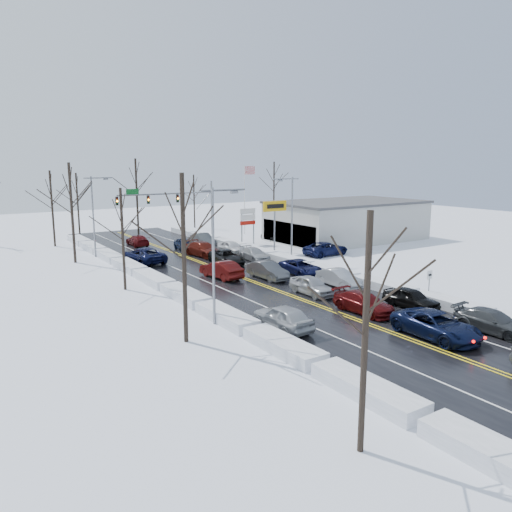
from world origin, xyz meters
TOP-DOWN VIEW (x-y plane):
  - ground at (0.00, 0.00)m, footprint 160.00×160.00m
  - road_surface at (0.00, 2.00)m, footprint 14.00×84.00m
  - snow_bank_left at (-7.60, 2.00)m, footprint 1.68×72.00m
  - snow_bank_right at (7.60, 2.00)m, footprint 1.68×72.00m
  - traffic_signal_mast at (3.45, 27.99)m, footprint 13.28×0.39m
  - tires_plus_sign at (10.50, 15.99)m, footprint 3.20×0.34m
  - used_vehicles_sign at (10.50, 22.00)m, footprint 2.20×0.22m
  - speed_limit_sign at (8.20, -8.00)m, footprint 0.55×0.09m
  - flagpole at (15.17, 30.00)m, footprint 1.87×1.20m
  - dealership_building at (23.98, 18.00)m, footprint 20.40×12.40m
  - streetlight_ne at (8.30, 10.00)m, footprint 3.20×0.25m
  - streetlight_sw at (-8.30, -4.00)m, footprint 3.20×0.25m
  - streetlight_nw at (-8.30, 24.00)m, footprint 3.20×0.25m
  - tree_left_a at (-11.00, -20.00)m, footprint 3.60×3.60m
  - tree_left_b at (-11.50, -6.00)m, footprint 4.00×4.00m
  - tree_left_c at (-10.50, 8.00)m, footprint 3.40×3.40m
  - tree_left_d at (-11.20, 22.00)m, footprint 4.20×4.20m
  - tree_left_e at (-10.80, 34.00)m, footprint 3.80×3.80m
  - tree_far_b at (-6.00, 41.00)m, footprint 3.60×3.60m
  - tree_far_c at (2.00, 39.00)m, footprint 4.40×4.40m
  - tree_far_d at (12.00, 40.50)m, footprint 3.40×3.40m
  - tree_far_e at (28.00, 41.00)m, footprint 4.20×4.20m
  - queued_car_2 at (1.59, -13.74)m, footprint 2.88×5.83m
  - queued_car_3 at (1.60, -7.61)m, footprint 2.16×5.04m
  - queued_car_4 at (1.64, -1.78)m, footprint 1.89×4.46m
  - queued_car_5 at (1.76, 4.70)m, footprint 1.85×4.82m
  - queued_car_6 at (1.88, 12.45)m, footprint 3.17×5.65m
  - queued_car_7 at (1.91, 17.77)m, footprint 2.92×5.77m
  - queued_car_8 at (1.75, 22.55)m, footprint 2.18×4.38m
  - queued_car_11 at (5.34, -15.06)m, footprint 2.32×5.03m
  - queued_car_12 at (5.35, -8.68)m, footprint 1.99×4.43m
  - queued_car_13 at (5.26, -1.01)m, footprint 1.63×4.53m
  - queued_car_14 at (5.39, 4.41)m, footprint 2.52×5.11m
  - queued_car_15 at (5.40, 12.57)m, footprint 2.14×4.76m
  - queued_car_16 at (5.33, 17.30)m, footprint 1.84×4.47m
  - queued_car_17 at (5.16, 24.21)m, footprint 1.90×4.83m
  - oncoming_car_0 at (-1.66, 7.28)m, footprint 2.24×5.08m
  - oncoming_car_1 at (-5.18, 17.84)m, footprint 3.58×6.34m
  - oncoming_car_2 at (-1.85, 28.76)m, footprint 2.09×4.81m
  - oncoming_car_3 at (-5.31, -7.31)m, footprint 2.08×4.79m
  - parked_car_0 at (13.92, 10.63)m, footprint 5.71×2.92m
  - parked_car_1 at (16.90, 14.64)m, footprint 2.44×5.06m
  - parked_car_2 at (14.96, 23.03)m, footprint 2.19×4.28m

SIDE VIEW (x-z plane):
  - ground at x=0.00m, z-range 0.00..0.00m
  - snow_bank_left at x=-7.60m, z-range -0.37..0.37m
  - snow_bank_right at x=7.60m, z-range -0.37..0.37m
  - queued_car_2 at x=1.59m, z-range -0.79..0.79m
  - queued_car_3 at x=1.60m, z-range -0.72..0.72m
  - queued_car_4 at x=1.64m, z-range -0.75..0.75m
  - queued_car_5 at x=1.76m, z-range -0.78..0.78m
  - queued_car_6 at x=1.88m, z-range -0.75..0.75m
  - queued_car_7 at x=1.91m, z-range -0.80..0.80m
  - queued_car_8 at x=1.75m, z-range -0.72..0.72m
  - queued_car_11 at x=5.34m, z-range -0.71..0.71m
  - queued_car_12 at x=5.35m, z-range -0.74..0.74m
  - queued_car_13 at x=5.26m, z-range -0.74..0.74m
  - queued_car_14 at x=5.39m, z-range -0.70..0.70m
  - queued_car_15 at x=5.40m, z-range -0.68..0.68m
  - queued_car_16 at x=5.33m, z-range -0.76..0.76m
  - queued_car_17 at x=5.16m, z-range -0.78..0.78m
  - oncoming_car_0 at x=-1.66m, z-range -0.81..0.81m
  - oncoming_car_1 at x=-5.18m, z-range -0.83..0.83m
  - oncoming_car_2 at x=-1.85m, z-range -0.69..0.69m
  - oncoming_car_3 at x=-5.31m, z-range -0.80..0.80m
  - parked_car_0 at x=13.92m, z-range -0.77..0.77m
  - parked_car_1 at x=16.90m, z-range -0.71..0.71m
  - parked_car_2 at x=14.96m, z-range -0.70..0.70m
  - road_surface at x=0.00m, z-range 0.00..0.01m
  - speed_limit_sign at x=8.20m, z-range 0.46..2.81m
  - dealership_building at x=23.98m, z-range 0.01..5.31m
  - used_vehicles_sign at x=10.50m, z-range 0.99..5.64m
  - tires_plus_sign at x=10.50m, z-range 1.99..7.99m
  - streetlight_ne at x=8.30m, z-range 0.81..9.81m
  - streetlight_sw at x=-8.30m, z-range 0.81..9.81m
  - streetlight_nw at x=-8.30m, z-range 0.81..9.81m
  - traffic_signal_mast at x=3.45m, z-range 1.48..9.48m
  - flagpole at x=15.17m, z-range 0.93..10.93m
  - tree_left_c at x=-10.50m, z-range 1.69..10.19m
  - tree_far_d at x=12.00m, z-range 1.69..10.19m
  - tree_left_a at x=-11.00m, z-range 1.79..10.79m
  - tree_far_b at x=-6.00m, z-range 1.79..10.79m
  - tree_left_e at x=-10.80m, z-range 1.89..11.39m
  - tree_left_b at x=-11.50m, z-range 1.99..11.99m
  - tree_left_d at x=-11.20m, z-range 2.08..12.58m
  - tree_far_e at x=28.00m, z-range 2.08..12.58m
  - tree_far_c at x=2.00m, z-range 2.18..13.18m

